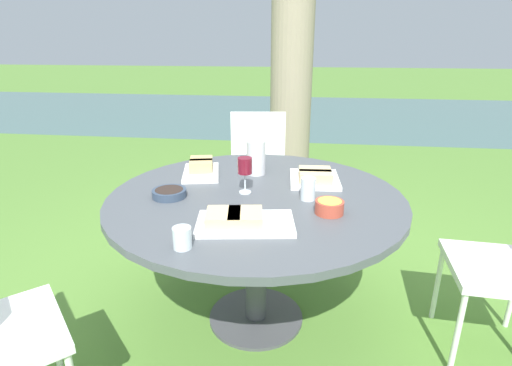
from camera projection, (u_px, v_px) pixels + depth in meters
name	position (u px, v px, depth m)	size (l,w,h in m)	color
ground_plane	(256.00, 318.00, 2.19)	(40.00, 40.00, 0.00)	#5B8C38
river_strip	(295.00, 113.00, 8.07)	(40.00, 4.79, 0.01)	#4C706B
dining_table	(256.00, 212.00, 1.97)	(1.43, 1.43, 0.73)	#4C4C51
chair_near_left	(258.00, 160.00, 3.19)	(0.48, 0.47, 0.89)	white
water_pitcher	(256.00, 158.00, 2.20)	(0.11, 0.10, 0.19)	silver
wine_glass	(245.00, 167.00, 1.92)	(0.07, 0.07, 0.18)	silver
platter_bread_main	(240.00, 220.00, 1.61)	(0.42, 0.28, 0.06)	white
platter_charcuterie	(315.00, 177.00, 2.09)	(0.27, 0.31, 0.07)	white
platter_sandwich_side	(201.00, 168.00, 2.23)	(0.25, 0.34, 0.08)	white
bowl_fries	(329.00, 206.00, 1.72)	(0.12, 0.12, 0.06)	#B74733
bowl_salad	(245.00, 162.00, 2.37)	(0.09, 0.09, 0.04)	white
bowl_olives	(169.00, 193.00, 1.90)	(0.16, 0.16, 0.04)	#334256
cup_water_near	(308.00, 189.00, 1.86)	(0.07, 0.07, 0.11)	silver
cup_water_far	(182.00, 238.00, 1.43)	(0.07, 0.07, 0.08)	silver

